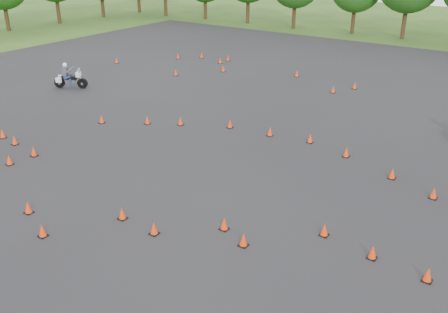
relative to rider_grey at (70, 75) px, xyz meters
name	(u,v)px	position (x,y,z in m)	size (l,w,h in m)	color
ground	(161,224)	(16.75, -9.88, -0.89)	(140.00, 140.00, 0.00)	#2D5119
asphalt_pad	(249,166)	(16.75, -3.88, -0.89)	(62.00, 62.00, 0.00)	black
traffic_cones	(225,161)	(15.84, -4.52, -0.66)	(36.30, 32.77, 0.45)	#ED360A
rider_grey	(70,75)	(0.00, 0.00, 0.00)	(2.30, 0.71, 1.78)	#44454C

